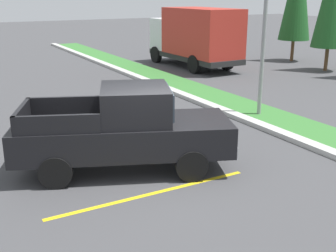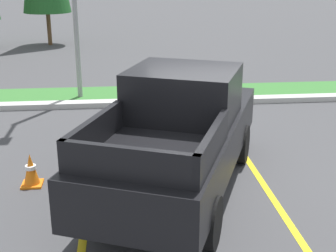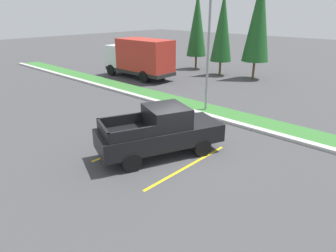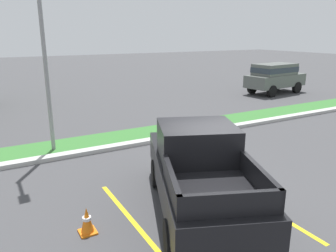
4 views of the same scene
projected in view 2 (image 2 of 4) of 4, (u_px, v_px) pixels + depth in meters
ground_plane at (220, 181)px, 8.51m from camera, size 120.00×120.00×0.00m
parking_line_near at (89, 194)px, 8.02m from camera, size 0.12×4.80×0.01m
parking_line_far at (264, 186)px, 8.31m from camera, size 0.12×4.80×0.01m
curb_strip at (184, 101)px, 13.19m from camera, size 56.00×0.40×0.15m
grass_median at (179, 93)px, 14.24m from camera, size 56.00×1.80×0.06m
pickup_truck_main at (179, 133)px, 7.87m from camera, size 3.72×5.54×2.10m
traffic_cone at (31, 170)px, 8.25m from camera, size 0.36×0.36×0.60m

